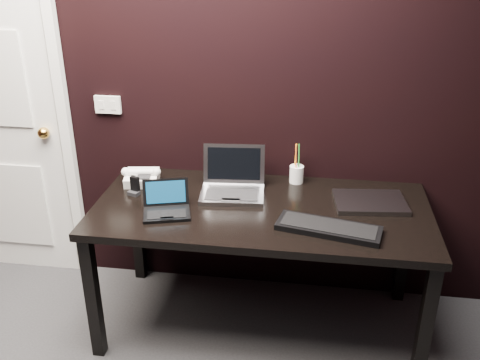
# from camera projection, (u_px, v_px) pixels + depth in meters

# --- Properties ---
(wall_back) EXTENTS (4.00, 0.00, 4.00)m
(wall_back) POSITION_uv_depth(u_px,v_px,m) (216.00, 76.00, 2.87)
(wall_back) COLOR black
(wall_back) RESTS_ON ground
(wall_switch) EXTENTS (0.15, 0.02, 0.10)m
(wall_switch) POSITION_uv_depth(u_px,v_px,m) (108.00, 105.00, 3.01)
(wall_switch) COLOR silver
(wall_switch) RESTS_ON wall_back
(desk) EXTENTS (1.70, 0.80, 0.74)m
(desk) POSITION_uv_depth(u_px,v_px,m) (261.00, 220.00, 2.74)
(desk) COLOR black
(desk) RESTS_ON ground
(netbook) EXTENTS (0.27, 0.26, 0.15)m
(netbook) POSITION_uv_depth(u_px,v_px,m) (166.00, 207.00, 2.64)
(netbook) COLOR black
(netbook) RESTS_ON desk
(silver_laptop) EXTENTS (0.36, 0.33, 0.23)m
(silver_laptop) POSITION_uv_depth(u_px,v_px,m) (233.00, 186.00, 2.83)
(silver_laptop) COLOR #99999E
(silver_laptop) RESTS_ON desk
(ext_keyboard) EXTENTS (0.50, 0.26, 0.03)m
(ext_keyboard) POSITION_uv_depth(u_px,v_px,m) (329.00, 228.00, 2.48)
(ext_keyboard) COLOR black
(ext_keyboard) RESTS_ON desk
(closed_laptop) EXTENTS (0.38, 0.29, 0.02)m
(closed_laptop) POSITION_uv_depth(u_px,v_px,m) (370.00, 202.00, 2.73)
(closed_laptop) COLOR gray
(closed_laptop) RESTS_ON desk
(desk_phone) EXTENTS (0.22, 0.19, 0.11)m
(desk_phone) POSITION_uv_depth(u_px,v_px,m) (142.00, 177.00, 2.94)
(desk_phone) COLOR silver
(desk_phone) RESTS_ON desk
(mobile_phone) EXTENTS (0.07, 0.06, 0.10)m
(mobile_phone) POSITION_uv_depth(u_px,v_px,m) (135.00, 188.00, 2.82)
(mobile_phone) COLOR black
(mobile_phone) RESTS_ON desk
(pen_cup) EXTENTS (0.09, 0.09, 0.23)m
(pen_cup) POSITION_uv_depth(u_px,v_px,m) (297.00, 173.00, 2.95)
(pen_cup) COLOR white
(pen_cup) RESTS_ON desk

